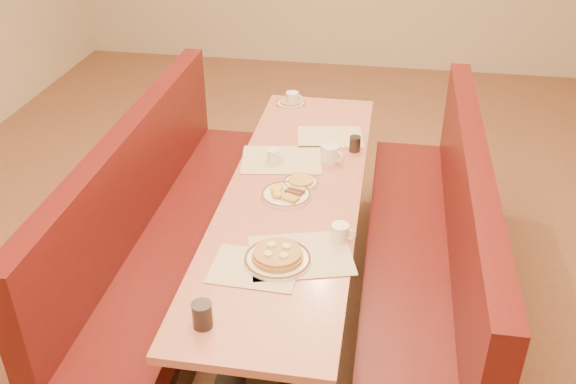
% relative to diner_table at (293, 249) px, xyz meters
% --- Properties ---
extents(ground, '(8.00, 8.00, 0.00)m').
position_rel_diner_table_xyz_m(ground, '(0.00, 0.00, -0.37)').
color(ground, '#9E6647').
rests_on(ground, ground).
extents(diner_table, '(0.70, 2.50, 0.75)m').
position_rel_diner_table_xyz_m(diner_table, '(0.00, 0.00, 0.00)').
color(diner_table, black).
rests_on(diner_table, ground).
extents(booth_left, '(0.55, 2.50, 1.05)m').
position_rel_diner_table_xyz_m(booth_left, '(-0.73, 0.00, -0.01)').
color(booth_left, '#4C3326').
rests_on(booth_left, ground).
extents(booth_right, '(0.55, 2.50, 1.05)m').
position_rel_diner_table_xyz_m(booth_right, '(0.73, 0.00, -0.01)').
color(booth_right, '#4C3326').
rests_on(booth_right, ground).
extents(placemat_near_left, '(0.39, 0.30, 0.00)m').
position_rel_diner_table_xyz_m(placemat_near_left, '(-0.06, -0.67, 0.38)').
color(placemat_near_left, beige).
rests_on(placemat_near_left, diner_table).
extents(placemat_near_right, '(0.53, 0.45, 0.00)m').
position_rel_diner_table_xyz_m(placemat_near_right, '(0.12, -0.55, 0.38)').
color(placemat_near_right, beige).
rests_on(placemat_near_right, diner_table).
extents(placemat_far_left, '(0.49, 0.40, 0.00)m').
position_rel_diner_table_xyz_m(placemat_far_left, '(-0.12, 0.32, 0.38)').
color(placemat_far_left, beige).
rests_on(placemat_far_left, diner_table).
extents(placemat_far_right, '(0.43, 0.35, 0.00)m').
position_rel_diner_table_xyz_m(placemat_far_right, '(0.12, 0.66, 0.38)').
color(placemat_far_right, beige).
rests_on(placemat_far_right, diner_table).
extents(pancake_plate, '(0.30, 0.30, 0.07)m').
position_rel_diner_table_xyz_m(pancake_plate, '(0.02, -0.61, 0.40)').
color(pancake_plate, white).
rests_on(pancake_plate, diner_table).
extents(eggs_plate, '(0.26, 0.26, 0.05)m').
position_rel_diner_table_xyz_m(eggs_plate, '(-0.03, -0.06, 0.39)').
color(eggs_plate, white).
rests_on(eggs_plate, diner_table).
extents(extra_plate_mid, '(0.19, 0.19, 0.04)m').
position_rel_diner_table_xyz_m(extra_plate_mid, '(0.03, 0.08, 0.39)').
color(extra_plate_mid, white).
rests_on(extra_plate_mid, diner_table).
extents(extra_plate_far, '(0.20, 0.20, 0.04)m').
position_rel_diner_table_xyz_m(extra_plate_far, '(-0.19, 1.10, 0.39)').
color(extra_plate_far, white).
rests_on(extra_plate_far, diner_table).
extents(coffee_mug_a, '(0.12, 0.08, 0.09)m').
position_rel_diner_table_xyz_m(coffee_mug_a, '(0.28, -0.41, 0.42)').
color(coffee_mug_a, white).
rests_on(coffee_mug_a, diner_table).
extents(coffee_mug_b, '(0.10, 0.07, 0.08)m').
position_rel_diner_table_xyz_m(coffee_mug_b, '(-0.16, 0.29, 0.42)').
color(coffee_mug_b, white).
rests_on(coffee_mug_b, diner_table).
extents(coffee_mug_c, '(0.13, 0.09, 0.10)m').
position_rel_diner_table_xyz_m(coffee_mug_c, '(0.16, 0.34, 0.43)').
color(coffee_mug_c, white).
rests_on(coffee_mug_c, diner_table).
extents(coffee_mug_d, '(0.12, 0.08, 0.09)m').
position_rel_diner_table_xyz_m(coffee_mug_d, '(-0.18, 1.10, 0.42)').
color(coffee_mug_d, white).
rests_on(coffee_mug_d, diner_table).
extents(soda_tumbler_near, '(0.08, 0.08, 0.11)m').
position_rel_diner_table_xyz_m(soda_tumbler_near, '(-0.19, -1.06, 0.43)').
color(soda_tumbler_near, black).
rests_on(soda_tumbler_near, diner_table).
extents(soda_tumbler_mid, '(0.07, 0.07, 0.09)m').
position_rel_diner_table_xyz_m(soda_tumbler_mid, '(0.28, 0.51, 0.42)').
color(soda_tumbler_mid, black).
rests_on(soda_tumbler_mid, diner_table).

